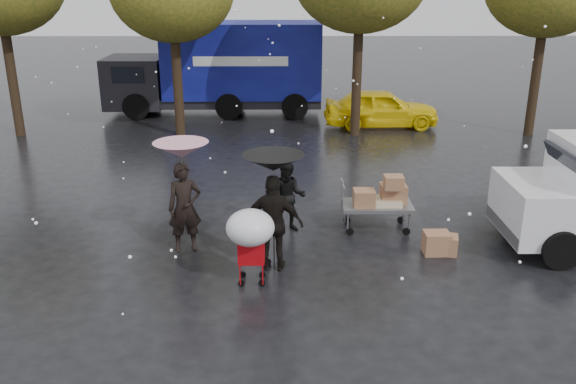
{
  "coord_description": "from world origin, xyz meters",
  "views": [
    {
      "loc": [
        0.06,
        -10.42,
        5.26
      ],
      "look_at": [
        0.14,
        1.0,
        1.14
      ],
      "focal_mm": 38.0,
      "sensor_mm": 36.0,
      "label": 1
    }
  ],
  "objects_px": {
    "person_black": "(274,223)",
    "blue_truck": "(222,68)",
    "vendor_cart": "(381,198)",
    "yellow_taxi": "(381,108)",
    "shopping_cart": "(250,231)",
    "person_pink": "(185,208)"
  },
  "relations": [
    {
      "from": "person_black",
      "to": "shopping_cart",
      "type": "relative_size",
      "value": 1.26
    },
    {
      "from": "vendor_cart",
      "to": "shopping_cart",
      "type": "xyz_separation_m",
      "value": [
        -2.66,
        -2.55,
        0.34
      ]
    },
    {
      "from": "person_pink",
      "to": "shopping_cart",
      "type": "bearing_deg",
      "value": -63.47
    },
    {
      "from": "person_black",
      "to": "vendor_cart",
      "type": "bearing_deg",
      "value": -132.32
    },
    {
      "from": "vendor_cart",
      "to": "blue_truck",
      "type": "relative_size",
      "value": 0.18
    },
    {
      "from": "vendor_cart",
      "to": "blue_truck",
      "type": "xyz_separation_m",
      "value": [
        -4.5,
        11.73,
        1.03
      ]
    },
    {
      "from": "yellow_taxi",
      "to": "person_pink",
      "type": "bearing_deg",
      "value": 150.37
    },
    {
      "from": "person_pink",
      "to": "shopping_cart",
      "type": "xyz_separation_m",
      "value": [
        1.38,
        -1.54,
        0.16
      ]
    },
    {
      "from": "vendor_cart",
      "to": "blue_truck",
      "type": "distance_m",
      "value": 12.61
    },
    {
      "from": "person_black",
      "to": "yellow_taxi",
      "type": "relative_size",
      "value": 0.46
    },
    {
      "from": "person_pink",
      "to": "blue_truck",
      "type": "bearing_deg",
      "value": 76.84
    },
    {
      "from": "vendor_cart",
      "to": "yellow_taxi",
      "type": "xyz_separation_m",
      "value": [
        1.41,
        9.36,
        -0.04
      ]
    },
    {
      "from": "person_black",
      "to": "shopping_cart",
      "type": "bearing_deg",
      "value": 68.7
    },
    {
      "from": "person_black",
      "to": "blue_truck",
      "type": "height_order",
      "value": "blue_truck"
    },
    {
      "from": "shopping_cart",
      "to": "blue_truck",
      "type": "height_order",
      "value": "blue_truck"
    },
    {
      "from": "person_black",
      "to": "blue_truck",
      "type": "xyz_separation_m",
      "value": [
        -2.24,
        13.59,
        0.83
      ]
    },
    {
      "from": "person_pink",
      "to": "person_black",
      "type": "height_order",
      "value": "person_black"
    },
    {
      "from": "blue_truck",
      "to": "yellow_taxi",
      "type": "relative_size",
      "value": 2.05
    },
    {
      "from": "person_black",
      "to": "vendor_cart",
      "type": "relative_size",
      "value": 1.22
    },
    {
      "from": "shopping_cart",
      "to": "blue_truck",
      "type": "distance_m",
      "value": 14.42
    },
    {
      "from": "person_pink",
      "to": "person_black",
      "type": "xyz_separation_m",
      "value": [
        1.77,
        -0.85,
        0.02
      ]
    },
    {
      "from": "shopping_cart",
      "to": "blue_truck",
      "type": "relative_size",
      "value": 0.18
    }
  ]
}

